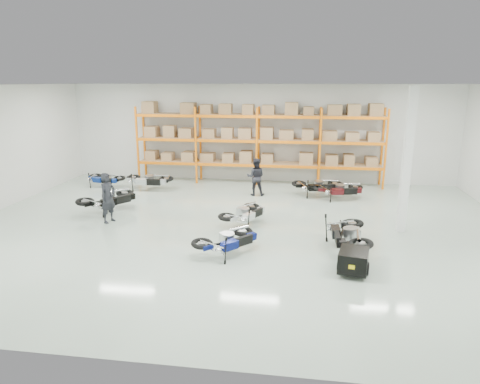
% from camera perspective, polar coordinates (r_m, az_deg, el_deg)
% --- Properties ---
extents(room, '(18.00, 18.00, 18.00)m').
position_cam_1_polar(room, '(13.34, -0.48, 4.32)').
color(room, '#A8BCAB').
rests_on(room, ground).
extents(pallet_rack, '(11.28, 0.98, 3.62)m').
position_cam_1_polar(pallet_rack, '(19.67, 2.39, 7.65)').
color(pallet_rack, orange).
rests_on(pallet_rack, ground).
extents(structural_column, '(0.25, 0.25, 4.50)m').
position_cam_1_polar(structural_column, '(14.05, 21.36, 3.85)').
color(structural_column, white).
rests_on(structural_column, ground).
extents(moto_blue_centre, '(1.78, 1.88, 1.12)m').
position_cam_1_polar(moto_blue_centre, '(11.70, -1.61, -5.91)').
color(moto_blue_centre, '#081053').
rests_on(moto_blue_centre, ground).
extents(moto_silver_left, '(1.52, 1.89, 1.10)m').
position_cam_1_polar(moto_silver_left, '(14.03, 0.65, -2.44)').
color(moto_silver_left, silver).
rests_on(moto_silver_left, ground).
extents(moto_black_far_left, '(1.90, 2.14, 1.25)m').
position_cam_1_polar(moto_black_far_left, '(16.21, -17.10, -0.48)').
color(moto_black_far_left, black).
rests_on(moto_black_far_left, ground).
extents(moto_touring_right, '(1.02, 1.99, 1.27)m').
position_cam_1_polar(moto_touring_right, '(12.38, 14.16, -4.84)').
color(moto_touring_right, black).
rests_on(moto_touring_right, ground).
extents(trailer, '(0.84, 1.49, 0.60)m').
position_cam_1_polar(trailer, '(10.99, 14.88, -8.81)').
color(trailer, black).
rests_on(trailer, ground).
extents(moto_back_a, '(1.75, 1.15, 1.04)m').
position_cam_1_polar(moto_back_a, '(20.11, -17.67, 2.02)').
color(moto_back_a, navy).
rests_on(moto_back_a, ground).
extents(moto_back_b, '(1.87, 0.96, 1.19)m').
position_cam_1_polar(moto_back_b, '(19.07, -12.20, 1.95)').
color(moto_back_b, '#B7BCC2').
rests_on(moto_back_b, ground).
extents(moto_back_c, '(1.92, 1.15, 1.17)m').
position_cam_1_polar(moto_back_c, '(17.95, 10.36, 1.23)').
color(moto_back_c, black).
rests_on(moto_back_c, ground).
extents(moto_back_d, '(1.88, 1.21, 1.12)m').
position_cam_1_polar(moto_back_d, '(17.59, 13.16, 0.73)').
color(moto_back_d, '#430D11').
rests_on(moto_back_d, ground).
extents(person_left, '(0.58, 0.72, 1.69)m').
position_cam_1_polar(person_left, '(14.93, -17.19, -0.75)').
color(person_left, black).
rests_on(person_left, ground).
extents(person_back, '(0.78, 0.62, 1.56)m').
position_cam_1_polar(person_back, '(17.71, 2.10, 2.02)').
color(person_back, black).
rests_on(person_back, ground).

